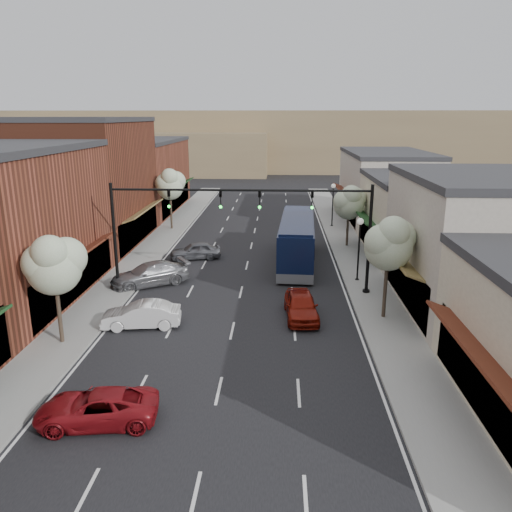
# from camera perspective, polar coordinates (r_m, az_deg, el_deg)

# --- Properties ---
(ground) EXTENTS (160.00, 160.00, 0.00)m
(ground) POSITION_cam_1_polar(r_m,az_deg,el_deg) (24.92, -3.17, -10.40)
(ground) COLOR black
(ground) RESTS_ON ground
(sidewalk_left) EXTENTS (2.80, 73.00, 0.15)m
(sidewalk_left) POSITION_cam_1_polar(r_m,az_deg,el_deg) (43.54, -11.75, 0.89)
(sidewalk_left) COLOR gray
(sidewalk_left) RESTS_ON ground
(sidewalk_right) EXTENTS (2.80, 73.00, 0.15)m
(sidewalk_right) POSITION_cam_1_polar(r_m,az_deg,el_deg) (42.60, 10.71, 0.62)
(sidewalk_right) COLOR gray
(sidewalk_right) RESTS_ON ground
(curb_left) EXTENTS (0.25, 73.00, 0.17)m
(curb_left) POSITION_cam_1_polar(r_m,az_deg,el_deg) (43.21, -9.95, 0.88)
(curb_left) COLOR gray
(curb_left) RESTS_ON ground
(curb_right) EXTENTS (0.25, 73.00, 0.17)m
(curb_right) POSITION_cam_1_polar(r_m,az_deg,el_deg) (42.43, 8.83, 0.65)
(curb_right) COLOR gray
(curb_right) RESTS_ON ground
(bldg_left_midfar) EXTENTS (10.14, 14.10, 10.90)m
(bldg_left_midfar) POSITION_cam_1_polar(r_m,az_deg,el_deg) (45.75, -18.83, 7.90)
(bldg_left_midfar) COLOR brown
(bldg_left_midfar) RESTS_ON ground
(bldg_left_far) EXTENTS (10.14, 18.10, 8.40)m
(bldg_left_far) POSITION_cam_1_polar(r_m,az_deg,el_deg) (60.96, -13.30, 8.88)
(bldg_left_far) COLOR brown
(bldg_left_far) RESTS_ON ground
(bldg_right_midnear) EXTENTS (9.14, 12.10, 7.90)m
(bldg_right_midnear) POSITION_cam_1_polar(r_m,az_deg,el_deg) (31.23, 23.86, 1.30)
(bldg_right_midnear) COLOR #BCB1A1
(bldg_right_midnear) RESTS_ON ground
(bldg_right_midfar) EXTENTS (9.14, 12.10, 6.40)m
(bldg_right_midfar) POSITION_cam_1_polar(r_m,az_deg,el_deg) (42.52, 18.11, 4.36)
(bldg_right_midfar) COLOR beige
(bldg_right_midfar) RESTS_ON ground
(bldg_right_far) EXTENTS (9.14, 16.10, 7.40)m
(bldg_right_far) POSITION_cam_1_polar(r_m,az_deg,el_deg) (55.89, 14.49, 7.70)
(bldg_right_far) COLOR #BCB1A1
(bldg_right_far) RESTS_ON ground
(hill_far) EXTENTS (120.00, 30.00, 12.00)m
(hill_far) POSITION_cam_1_polar(r_m,az_deg,el_deg) (112.39, 1.52, 13.16)
(hill_far) COLOR #7A6647
(hill_far) RESTS_ON ground
(hill_near) EXTENTS (50.00, 20.00, 8.00)m
(hill_near) POSITION_cam_1_polar(r_m,az_deg,el_deg) (104.16, -12.81, 11.49)
(hill_near) COLOR #7A6647
(hill_near) RESTS_ON ground
(signal_mast_right) EXTENTS (8.22, 0.46, 7.00)m
(signal_mast_right) POSITION_cam_1_polar(r_m,az_deg,el_deg) (31.07, 8.61, 3.76)
(signal_mast_right) COLOR black
(signal_mast_right) RESTS_ON ground
(signal_mast_left) EXTENTS (8.22, 0.46, 7.00)m
(signal_mast_left) POSITION_cam_1_polar(r_m,az_deg,el_deg) (31.93, -11.94, 3.92)
(signal_mast_left) COLOR black
(signal_mast_left) RESTS_ON ground
(tree_right_near) EXTENTS (2.85, 2.65, 5.95)m
(tree_right_near) POSITION_cam_1_polar(r_m,az_deg,el_deg) (27.63, 15.04, 1.54)
(tree_right_near) COLOR #47382B
(tree_right_near) RESTS_ON ground
(tree_right_far) EXTENTS (2.85, 2.65, 5.43)m
(tree_right_far) POSITION_cam_1_polar(r_m,az_deg,el_deg) (43.18, 10.64, 6.15)
(tree_right_far) COLOR #47382B
(tree_right_far) RESTS_ON ground
(tree_left_near) EXTENTS (2.85, 2.65, 5.69)m
(tree_left_near) POSITION_cam_1_polar(r_m,az_deg,el_deg) (25.53, -22.09, -0.77)
(tree_left_near) COLOR #47382B
(tree_left_near) RESTS_ON ground
(tree_left_far) EXTENTS (2.85, 2.65, 6.13)m
(tree_left_far) POSITION_cam_1_polar(r_m,az_deg,el_deg) (49.77, -9.78, 8.14)
(tree_left_far) COLOR #47382B
(tree_left_far) RESTS_ON ground
(lamp_post_near) EXTENTS (0.44, 0.44, 4.44)m
(lamp_post_near) POSITION_cam_1_polar(r_m,az_deg,el_deg) (34.13, 11.73, 1.90)
(lamp_post_near) COLOR black
(lamp_post_near) RESTS_ON ground
(lamp_post_far) EXTENTS (0.44, 0.44, 4.44)m
(lamp_post_far) POSITION_cam_1_polar(r_m,az_deg,el_deg) (51.16, 8.79, 6.58)
(lamp_post_far) COLOR black
(lamp_post_far) RESTS_ON ground
(coach_bus) EXTENTS (3.10, 11.57, 3.50)m
(coach_bus) POSITION_cam_1_polar(r_m,az_deg,el_deg) (38.30, 4.71, 1.86)
(coach_bus) COLOR #0D1534
(coach_bus) RESTS_ON ground
(red_hatchback) EXTENTS (2.01, 4.43, 1.48)m
(red_hatchback) POSITION_cam_1_polar(r_m,az_deg,el_deg) (28.14, 5.18, -5.65)
(red_hatchback) COLOR maroon
(red_hatchback) RESTS_ON ground
(parked_car_a) EXTENTS (4.68, 2.60, 1.24)m
(parked_car_a) POSITION_cam_1_polar(r_m,az_deg,el_deg) (20.02, -17.72, -16.19)
(parked_car_a) COLOR maroon
(parked_car_a) RESTS_ON ground
(parked_car_b) EXTENTS (4.34, 2.02, 1.38)m
(parked_car_b) POSITION_cam_1_polar(r_m,az_deg,el_deg) (27.57, -12.98, -6.59)
(parked_car_b) COLOR silver
(parked_car_b) RESTS_ON ground
(parked_car_c) EXTENTS (5.56, 4.53, 1.51)m
(parked_car_c) POSITION_cam_1_polar(r_m,az_deg,el_deg) (34.11, -12.04, -2.05)
(parked_car_c) COLOR gray
(parked_car_c) RESTS_ON ground
(parked_car_d) EXTENTS (4.25, 2.55, 1.35)m
(parked_car_d) POSITION_cam_1_polar(r_m,az_deg,el_deg) (39.76, -6.95, 0.60)
(parked_car_d) COLOR #585A60
(parked_car_d) RESTS_ON ground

